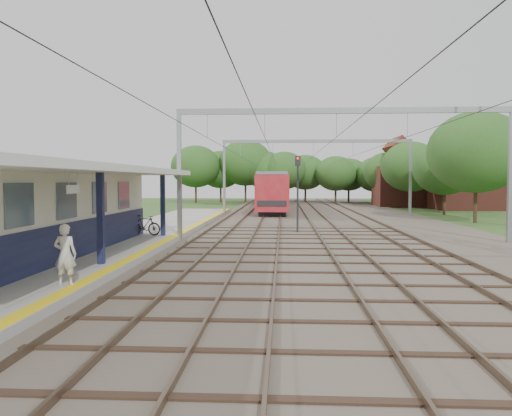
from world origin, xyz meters
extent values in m
plane|color=#2D4C1E|center=(0.00, 0.00, 0.00)|extent=(160.00, 160.00, 0.00)
cube|color=#473D33|center=(4.00, 30.00, 0.05)|extent=(18.00, 90.00, 0.10)
cube|color=gray|center=(-7.50, 14.00, 0.17)|extent=(5.00, 52.00, 0.35)
cube|color=yellow|center=(-5.25, 14.00, 0.35)|extent=(0.45, 52.00, 0.01)
cube|color=beige|center=(-8.90, 7.00, 2.05)|extent=(3.20, 18.00, 3.40)
cube|color=#13173B|center=(-7.28, 7.00, 1.05)|extent=(0.06, 18.00, 1.40)
cube|color=slate|center=(-7.27, 7.00, 2.55)|extent=(0.05, 16.00, 1.30)
cube|color=#13173B|center=(-5.90, 6.00, 1.95)|extent=(0.22, 0.22, 3.20)
cube|color=#13173B|center=(-5.90, 15.00, 1.95)|extent=(0.22, 0.22, 3.20)
cube|color=silver|center=(-7.80, 6.00, 3.67)|extent=(6.40, 20.00, 0.24)
cube|color=white|center=(-6.00, 4.00, 3.00)|extent=(0.06, 0.85, 0.26)
cube|color=brown|center=(-4.22, 30.00, 0.17)|extent=(0.07, 88.00, 0.15)
cube|color=brown|center=(-2.78, 30.00, 0.17)|extent=(0.07, 88.00, 0.15)
cube|color=brown|center=(-1.22, 30.00, 0.17)|extent=(0.07, 88.00, 0.15)
cube|color=brown|center=(0.22, 30.00, 0.17)|extent=(0.07, 88.00, 0.15)
cube|color=brown|center=(2.48, 30.00, 0.17)|extent=(0.07, 88.00, 0.15)
cube|color=brown|center=(3.92, 30.00, 0.17)|extent=(0.07, 88.00, 0.15)
cube|color=brown|center=(6.08, 30.00, 0.17)|extent=(0.07, 88.00, 0.15)
cube|color=brown|center=(7.52, 30.00, 0.17)|extent=(0.07, 88.00, 0.15)
cube|color=gray|center=(-5.00, 15.00, 3.50)|extent=(0.22, 0.22, 7.00)
cube|color=gray|center=(12.00, 15.00, 3.50)|extent=(0.22, 0.22, 7.00)
cube|color=gray|center=(3.50, 15.00, 6.85)|extent=(17.00, 0.20, 0.30)
cube|color=gray|center=(-5.00, 35.00, 3.50)|extent=(0.22, 0.22, 7.00)
cube|color=gray|center=(12.00, 35.00, 3.50)|extent=(0.22, 0.22, 7.00)
cube|color=gray|center=(3.50, 35.00, 6.85)|extent=(17.00, 0.20, 0.30)
cylinder|color=black|center=(-3.50, 30.00, 5.50)|extent=(0.02, 88.00, 0.02)
cylinder|color=black|center=(-0.50, 30.00, 5.50)|extent=(0.02, 88.00, 0.02)
cylinder|color=black|center=(3.20, 30.00, 5.50)|extent=(0.02, 88.00, 0.02)
cylinder|color=black|center=(6.80, 30.00, 5.50)|extent=(0.02, 88.00, 0.02)
cylinder|color=#382619|center=(-10.00, 61.00, 1.44)|extent=(0.28, 0.28, 2.88)
ellipsoid|color=#1D4B1B|center=(-10.00, 61.00, 4.96)|extent=(6.72, 6.72, 5.76)
cylinder|color=#382619|center=(-4.00, 63.00, 1.26)|extent=(0.28, 0.28, 2.52)
ellipsoid|color=#1D4B1B|center=(-4.00, 63.00, 4.34)|extent=(5.88, 5.88, 5.04)
cylinder|color=#382619|center=(2.00, 60.00, 1.62)|extent=(0.28, 0.28, 3.24)
ellipsoid|color=#1D4B1B|center=(2.00, 60.00, 5.58)|extent=(7.56, 7.56, 6.48)
cylinder|color=#382619|center=(8.00, 62.00, 1.35)|extent=(0.28, 0.28, 2.70)
ellipsoid|color=#1D4B1B|center=(8.00, 62.00, 4.65)|extent=(6.30, 6.30, 5.40)
cylinder|color=#382619|center=(14.50, 38.00, 1.26)|extent=(0.28, 0.28, 2.52)
ellipsoid|color=#1D4B1B|center=(14.50, 38.00, 4.34)|extent=(5.88, 5.88, 5.04)
cylinder|color=#382619|center=(15.00, 54.00, 1.44)|extent=(0.28, 0.28, 2.88)
ellipsoid|color=#1D4B1B|center=(15.00, 54.00, 4.96)|extent=(6.72, 6.72, 5.76)
cube|color=brown|center=(21.00, 46.00, 2.25)|extent=(7.00, 6.00, 4.50)
cube|color=maroon|center=(21.00, 46.00, 5.40)|extent=(4.99, 6.12, 4.99)
cube|color=brown|center=(16.00, 52.00, 2.50)|extent=(8.00, 6.00, 5.00)
cube|color=maroon|center=(16.00, 52.00, 5.90)|extent=(5.52, 6.12, 5.52)
imported|color=beige|center=(-5.60, 2.45, 1.21)|extent=(0.64, 0.43, 1.72)
imported|color=black|center=(-6.89, 15.00, 0.90)|extent=(1.88, 0.85, 1.09)
cube|color=black|center=(-0.50, 40.62, 0.32)|extent=(2.37, 16.93, 0.44)
cube|color=maroon|center=(-0.50, 40.62, 2.17)|extent=(2.97, 18.41, 3.23)
cube|color=black|center=(-0.50, 40.62, 2.50)|extent=(3.01, 16.93, 0.92)
cube|color=slate|center=(-0.50, 40.62, 3.90)|extent=(2.73, 18.41, 0.28)
cube|color=black|center=(-0.50, 59.62, 0.32)|extent=(2.37, 16.93, 0.44)
cube|color=maroon|center=(-0.50, 59.62, 2.17)|extent=(2.97, 18.41, 3.23)
cube|color=black|center=(-0.50, 59.62, 2.50)|extent=(3.01, 16.93, 0.92)
cube|color=slate|center=(-0.50, 59.62, 3.90)|extent=(2.73, 18.41, 0.28)
cylinder|color=black|center=(1.35, 19.52, 2.18)|extent=(0.13, 0.13, 4.35)
cube|color=black|center=(1.35, 19.52, 4.45)|extent=(0.34, 0.22, 0.60)
sphere|color=red|center=(1.35, 19.42, 4.60)|extent=(0.15, 0.15, 0.15)
camera|label=1|loc=(0.47, -11.03, 3.28)|focal=35.00mm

